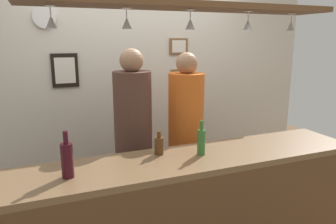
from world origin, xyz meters
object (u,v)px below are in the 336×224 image
Objects in this scene: person_left_brown_shirt at (133,126)px; picture_frame_upper_small at (179,46)px; bottle_wine_dark_red at (67,159)px; picture_frame_lower_pair at (183,77)px; bottle_beer_green_import at (201,141)px; bottle_beer_brown_stubby at (159,145)px; person_middle_orange_shirt at (186,124)px; wall_clock at (44,17)px; picture_frame_caricature at (65,70)px.

picture_frame_upper_small is at bearing 42.80° from person_left_brown_shirt.
picture_frame_lower_pair reaches higher than bottle_wine_dark_red.
person_left_brown_shirt is at bearing 115.19° from bottle_beer_green_import.
person_middle_orange_shirt is at bearing 49.58° from bottle_beer_brown_stubby.
bottle_beer_brown_stubby is 0.82× the size of wall_clock.
person_left_brown_shirt is at bearing -46.24° from wall_clock.
wall_clock reaches higher than picture_frame_lower_pair.
bottle_beer_brown_stubby is 0.53× the size of picture_frame_caricature.
bottle_wine_dark_red is at bearing -88.94° from wall_clock.
bottle_beer_green_import is (0.29, -0.12, 0.03)m from bottle_beer_brown_stubby.
picture_frame_caricature is at bearing 180.00° from picture_frame_upper_small.
picture_frame_upper_small reaches higher than person_middle_orange_shirt.
bottle_beer_brown_stubby is at bearing -61.13° from wall_clock.
person_left_brown_shirt reaches higher than picture_frame_caricature.
picture_frame_caricature is 1.55× the size of picture_frame_upper_small.
picture_frame_lower_pair is at bearing 40.60° from person_left_brown_shirt.
bottle_beer_brown_stubby is (-0.49, -0.57, 0.03)m from person_middle_orange_shirt.
wall_clock reaches higher than person_left_brown_shirt.
bottle_wine_dark_red is 1.67× the size of bottle_beer_brown_stubby.
bottle_beer_brown_stubby is (0.67, 0.17, -0.05)m from bottle_wine_dark_red.
picture_frame_upper_small is (0.22, 0.69, 0.72)m from person_middle_orange_shirt.
picture_frame_caricature reaches higher than bottle_wine_dark_red.
wall_clock reaches higher than bottle_beer_brown_stubby.
bottle_wine_dark_red is at bearing -130.34° from person_left_brown_shirt.
picture_frame_upper_small is at bearing 46.15° from bottle_wine_dark_red.
picture_frame_upper_small is at bearing 0.00° from picture_frame_caricature.
person_left_brown_shirt is 8.01× the size of wall_clock.
person_middle_orange_shirt is at bearing 74.03° from bottle_beer_green_import.
wall_clock is at bearing 149.88° from person_middle_orange_shirt.
person_middle_orange_shirt is 5.74× the size of bottle_wine_dark_red.
bottle_beer_green_import is (-0.20, -0.69, 0.06)m from person_middle_orange_shirt.
picture_frame_upper_small is 1.00× the size of wall_clock.
wall_clock is at bearing -179.75° from picture_frame_upper_small.
picture_frame_caricature reaches higher than bottle_beer_brown_stubby.
picture_frame_lower_pair is (0.28, 0.69, 0.37)m from person_middle_orange_shirt.
bottle_beer_green_import is at bearing 2.90° from bottle_wine_dark_red.
picture_frame_caricature is at bearing 120.95° from bottle_beer_green_import.
wall_clock is (-0.98, 1.38, 0.95)m from bottle_beer_green_import.
picture_frame_caricature is 1.27m from picture_frame_upper_small.
bottle_wine_dark_red is 1.36× the size of wall_clock.
wall_clock is at bearing 133.76° from person_left_brown_shirt.
bottle_beer_green_import is at bearing -64.81° from person_left_brown_shirt.
bottle_wine_dark_red reaches higher than bottle_beer_brown_stubby.
picture_frame_lower_pair reaches higher than bottle_beer_brown_stubby.
wall_clock is at bearing -177.66° from picture_frame_caricature.
picture_frame_lower_pair is (0.48, 1.39, 0.31)m from bottle_beer_green_import.
picture_frame_caricature is 1.55× the size of wall_clock.
person_left_brown_shirt is 5.18× the size of picture_frame_caricature.
picture_frame_upper_small is (-0.06, 0.00, 0.35)m from picture_frame_lower_pair.
bottle_wine_dark_red is 1.15× the size of bottle_beer_green_import.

